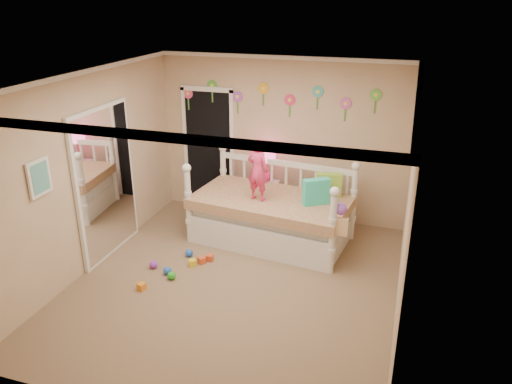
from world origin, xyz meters
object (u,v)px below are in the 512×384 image
(daybed, at_px, (271,202))
(child, at_px, (258,170))
(nightstand, at_px, (266,200))
(table_lamp, at_px, (267,157))

(daybed, relative_size, child, 2.55)
(daybed, xyz_separation_m, nightstand, (-0.29, 0.72, -0.30))
(nightstand, bearing_deg, daybed, -66.15)
(daybed, bearing_deg, table_lamp, 118.82)
(daybed, height_order, nightstand, daybed)
(daybed, distance_m, nightstand, 0.83)
(child, distance_m, table_lamp, 0.87)
(nightstand, bearing_deg, child, -79.86)
(daybed, height_order, table_lamp, table_lamp)
(nightstand, relative_size, table_lamp, 1.04)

